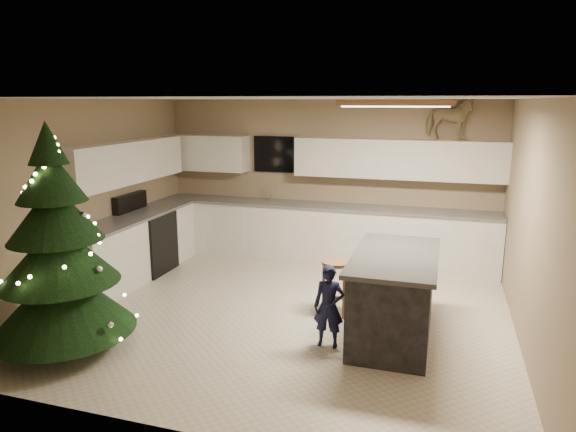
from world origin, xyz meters
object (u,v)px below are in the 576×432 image
object	(u,v)px
christmas_tree	(59,260)
rocking_horse	(449,119)
island	(394,295)
toddler	(329,306)
bar_stool	(336,274)

from	to	relation	value
christmas_tree	rocking_horse	xyz separation A→B (m)	(3.72, 3.92, 1.34)
island	christmas_tree	xyz separation A→B (m)	(-3.26, -1.33, 0.50)
island	toddler	xyz separation A→B (m)	(-0.63, -0.44, -0.03)
island	rocking_horse	xyz separation A→B (m)	(0.46, 2.60, 1.84)
toddler	bar_stool	bearing A→B (deg)	95.16
island	bar_stool	distance (m)	0.85
toddler	island	bearing A→B (deg)	33.16
island	rocking_horse	size ratio (longest dim) A/B	2.26
bar_stool	toddler	bearing A→B (deg)	-83.06
toddler	rocking_horse	distance (m)	3.73
island	christmas_tree	size ratio (longest dim) A/B	0.71
island	toddler	world-z (taller)	island
island	christmas_tree	world-z (taller)	christmas_tree
bar_stool	christmas_tree	distance (m)	3.11
island	bar_stool	xyz separation A→B (m)	(-0.74, 0.42, 0.03)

